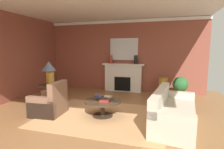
{
  "coord_description": "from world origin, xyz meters",
  "views": [
    {
      "loc": [
        1.89,
        -4.47,
        1.81
      ],
      "look_at": [
        0.25,
        1.1,
        1.0
      ],
      "focal_mm": 28.36,
      "sensor_mm": 36.0,
      "label": 1
    }
  ],
  "objects_px": {
    "coffee_table": "(103,104)",
    "vase_on_side_table": "(51,79)",
    "table_lamp": "(49,68)",
    "vase_tall_corner": "(163,87)",
    "vase_mantel_left": "(111,59)",
    "armchair_near_window": "(50,104)",
    "side_table": "(50,94)",
    "vase_mantel_right": "(136,60)",
    "potted_plant": "(180,86)",
    "fireplace": "(123,78)",
    "sofa": "(173,113)",
    "mantel_mirror": "(124,49)"
  },
  "relations": [
    {
      "from": "coffee_table",
      "to": "vase_on_side_table",
      "type": "distance_m",
      "value": 1.92
    },
    {
      "from": "table_lamp",
      "to": "coffee_table",
      "type": "bearing_deg",
      "value": -11.8
    },
    {
      "from": "vase_tall_corner",
      "to": "coffee_table",
      "type": "bearing_deg",
      "value": -119.69
    },
    {
      "from": "vase_mantel_left",
      "to": "armchair_near_window",
      "type": "bearing_deg",
      "value": -103.36
    },
    {
      "from": "armchair_near_window",
      "to": "side_table",
      "type": "bearing_deg",
      "value": 124.55
    },
    {
      "from": "vase_mantel_right",
      "to": "potted_plant",
      "type": "relative_size",
      "value": 0.44
    },
    {
      "from": "side_table",
      "to": "vase_mantel_left",
      "type": "xyz_separation_m",
      "value": [
        1.28,
        2.6,
        1.0
      ]
    },
    {
      "from": "fireplace",
      "to": "coffee_table",
      "type": "xyz_separation_m",
      "value": [
        0.13,
        -3.06,
        -0.24
      ]
    },
    {
      "from": "armchair_near_window",
      "to": "side_table",
      "type": "relative_size",
      "value": 1.36
    },
    {
      "from": "sofa",
      "to": "armchair_near_window",
      "type": "relative_size",
      "value": 2.31
    },
    {
      "from": "table_lamp",
      "to": "vase_mantel_right",
      "type": "bearing_deg",
      "value": 47.58
    },
    {
      "from": "side_table",
      "to": "table_lamp",
      "type": "relative_size",
      "value": 0.93
    },
    {
      "from": "coffee_table",
      "to": "potted_plant",
      "type": "distance_m",
      "value": 3.28
    },
    {
      "from": "sofa",
      "to": "armchair_near_window",
      "type": "bearing_deg",
      "value": -175.15
    },
    {
      "from": "coffee_table",
      "to": "vase_tall_corner",
      "type": "xyz_separation_m",
      "value": [
        1.57,
        2.76,
        0.03
      ]
    },
    {
      "from": "sofa",
      "to": "mantel_mirror",
      "type": "bearing_deg",
      "value": 121.2
    },
    {
      "from": "mantel_mirror",
      "to": "potted_plant",
      "type": "height_order",
      "value": "mantel_mirror"
    },
    {
      "from": "mantel_mirror",
      "to": "armchair_near_window",
      "type": "bearing_deg",
      "value": -111.0
    },
    {
      "from": "mantel_mirror",
      "to": "vase_mantel_right",
      "type": "xyz_separation_m",
      "value": [
        0.55,
        -0.17,
        -0.44
      ]
    },
    {
      "from": "sofa",
      "to": "coffee_table",
      "type": "height_order",
      "value": "sofa"
    },
    {
      "from": "coffee_table",
      "to": "potted_plant",
      "type": "xyz_separation_m",
      "value": [
        2.17,
        2.46,
        0.16
      ]
    },
    {
      "from": "sofa",
      "to": "coffee_table",
      "type": "distance_m",
      "value": 1.81
    },
    {
      "from": "coffee_table",
      "to": "table_lamp",
      "type": "bearing_deg",
      "value": 168.2
    },
    {
      "from": "table_lamp",
      "to": "vase_mantel_right",
      "type": "relative_size",
      "value": 2.06
    },
    {
      "from": "fireplace",
      "to": "side_table",
      "type": "height_order",
      "value": "fireplace"
    },
    {
      "from": "coffee_table",
      "to": "vase_mantel_right",
      "type": "bearing_deg",
      "value": 82.05
    },
    {
      "from": "coffee_table",
      "to": "armchair_near_window",
      "type": "bearing_deg",
      "value": -168.33
    },
    {
      "from": "mantel_mirror",
      "to": "vase_mantel_right",
      "type": "height_order",
      "value": "mantel_mirror"
    },
    {
      "from": "side_table",
      "to": "vase_on_side_table",
      "type": "distance_m",
      "value": 0.55
    },
    {
      "from": "vase_on_side_table",
      "to": "vase_mantel_right",
      "type": "bearing_deg",
      "value": 50.71
    },
    {
      "from": "sofa",
      "to": "vase_mantel_right",
      "type": "distance_m",
      "value": 3.52
    },
    {
      "from": "vase_mantel_right",
      "to": "fireplace",
      "type": "bearing_deg",
      "value": 174.85
    },
    {
      "from": "potted_plant",
      "to": "vase_mantel_left",
      "type": "bearing_deg",
      "value": 168.99
    },
    {
      "from": "armchair_near_window",
      "to": "vase_tall_corner",
      "type": "xyz_separation_m",
      "value": [
        3.04,
        3.06,
        0.06
      ]
    },
    {
      "from": "table_lamp",
      "to": "vase_mantel_left",
      "type": "distance_m",
      "value": 2.9
    },
    {
      "from": "side_table",
      "to": "mantel_mirror",
      "type": "bearing_deg",
      "value": 56.6
    },
    {
      "from": "vase_mantel_right",
      "to": "armchair_near_window",
      "type": "bearing_deg",
      "value": -119.66
    },
    {
      "from": "vase_on_side_table",
      "to": "vase_mantel_right",
      "type": "xyz_separation_m",
      "value": [
        2.23,
        2.72,
        0.49
      ]
    },
    {
      "from": "armchair_near_window",
      "to": "coffee_table",
      "type": "xyz_separation_m",
      "value": [
        1.47,
        0.3,
        0.03
      ]
    },
    {
      "from": "fireplace",
      "to": "vase_tall_corner",
      "type": "height_order",
      "value": "fireplace"
    },
    {
      "from": "sofa",
      "to": "vase_mantel_right",
      "type": "relative_size",
      "value": 6.03
    },
    {
      "from": "vase_mantel_right",
      "to": "sofa",
      "type": "bearing_deg",
      "value": -65.37
    },
    {
      "from": "armchair_near_window",
      "to": "mantel_mirror",
      "type": "bearing_deg",
      "value": 69.0
    },
    {
      "from": "side_table",
      "to": "vase_mantel_right",
      "type": "xyz_separation_m",
      "value": [
        2.38,
        2.6,
        1.0
      ]
    },
    {
      "from": "coffee_table",
      "to": "side_table",
      "type": "relative_size",
      "value": 1.43
    },
    {
      "from": "vase_mantel_left",
      "to": "sofa",
      "type": "bearing_deg",
      "value": -50.62
    },
    {
      "from": "mantel_mirror",
      "to": "vase_mantel_right",
      "type": "distance_m",
      "value": 0.72
    },
    {
      "from": "sofa",
      "to": "side_table",
      "type": "xyz_separation_m",
      "value": [
        -3.77,
        0.43,
        0.1
      ]
    },
    {
      "from": "armchair_near_window",
      "to": "table_lamp",
      "type": "distance_m",
      "value": 1.26
    },
    {
      "from": "mantel_mirror",
      "to": "fireplace",
      "type": "bearing_deg",
      "value": -90.0
    }
  ]
}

